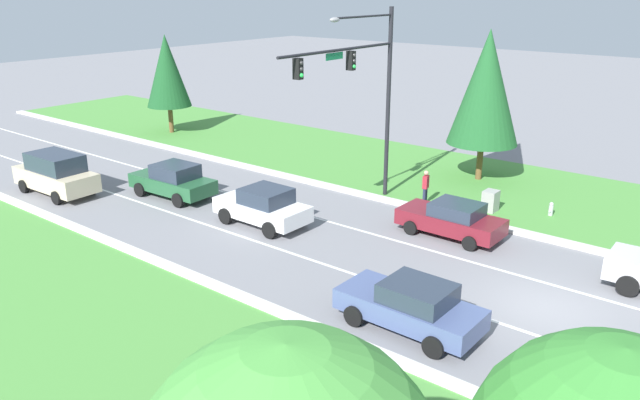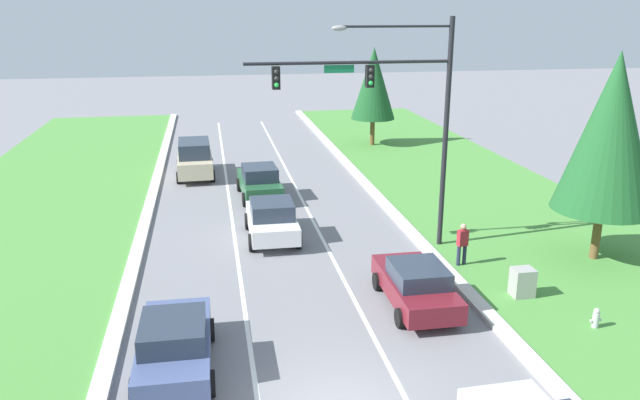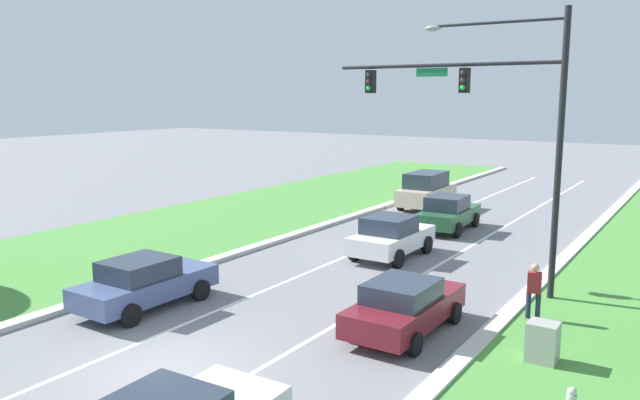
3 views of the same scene
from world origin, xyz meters
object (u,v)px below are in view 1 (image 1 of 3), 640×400
Objects in this scene: burgundy_sedan at (452,219)px; fire_hydrant at (551,210)px; champagne_suv at (56,174)px; slate_blue_sedan at (411,306)px; pedestrian at (426,186)px; conifer_far_right_tree at (486,88)px; white_sedan at (263,206)px; conifer_near_right_tree at (167,71)px; forest_sedan at (173,181)px; traffic_signal_mast at (364,80)px; utility_cabinet at (490,202)px.

burgundy_sedan is 6.15× the size of fire_hydrant.
champagne_suv is 20.35m from slate_blue_sedan.
pedestrian is 5.64m from fire_hydrant.
pedestrian is 0.22× the size of conifer_far_right_tree.
conifer_far_right_tree is (11.84, -4.47, 4.07)m from white_sedan.
conifer_near_right_tree reaches higher than pedestrian.
pedestrian is at bearing -95.97° from conifer_near_right_tree.
burgundy_sedan is at bearing 33.41° from pedestrian.
white_sedan reaches higher than slate_blue_sedan.
conifer_near_right_tree is at bearing -108.07° from pedestrian.
burgundy_sedan is at bearing -75.89° from forest_sedan.
pedestrian is (2.71, 2.75, 0.19)m from burgundy_sedan.
fire_hydrant is at bearing -63.23° from forest_sedan.
conifer_far_right_tree reaches higher than white_sedan.
traffic_signal_mast is 12.77× the size of fire_hydrant.
fire_hydrant is at bearing 99.63° from pedestrian.
utility_cabinet is (7.53, -13.03, -0.32)m from forest_sedan.
traffic_signal_mast is at bearing -63.27° from forest_sedan.
champagne_suv is 1.07× the size of forest_sedan.
traffic_signal_mast reaches higher than forest_sedan.
burgundy_sedan is at bearing 18.97° from slate_blue_sedan.
white_sedan is at bearing -44.53° from pedestrian.
champagne_suv reaches higher than pedestrian.
pedestrian is (2.10, -2.20, -4.95)m from traffic_signal_mast.
champagne_suv is 4.60× the size of utility_cabinet.
champagne_suv is at bearing 120.99° from utility_cabinet.
utility_cabinet is at bearing -62.55° from forest_sedan.
traffic_signal_mast is 5.81m from pedestrian.
burgundy_sedan is 3.87m from pedestrian.
fire_hydrant is (1.13, -2.38, -0.18)m from utility_cabinet.
utility_cabinet is 2.64m from fire_hydrant.
conifer_far_right_tree is (3.17, 4.93, 4.58)m from fire_hydrant.
conifer_far_right_tree reaches higher than burgundy_sedan.
pedestrian reaches higher than fire_hydrant.
forest_sedan is at bearing -128.40° from conifer_near_right_tree.
traffic_signal_mast is 7.16m from burgundy_sedan.
slate_blue_sedan is 15.82m from forest_sedan.
conifer_far_right_tree is at bearing 164.85° from pedestrian.
burgundy_sedan reaches higher than fire_hydrant.
utility_cabinet is at bearing 115.49° from fire_hydrant.
pedestrian is (6.60, -4.19, 0.09)m from white_sedan.
forest_sedan reaches higher than burgundy_sedan.
slate_blue_sedan is 29.50m from conifer_near_right_tree.
forest_sedan is 15.06m from utility_cabinet.
traffic_signal_mast is 1.86× the size of champagne_suv.
traffic_signal_mast reaches higher than conifer_far_right_tree.
champagne_suv is at bearing 112.07° from burgundy_sedan.
pedestrian is 21.70m from conifer_near_right_tree.
conifer_near_right_tree is (0.15, 26.53, 3.98)m from fire_hydrant.
champagne_suv is 2.84× the size of pedestrian.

